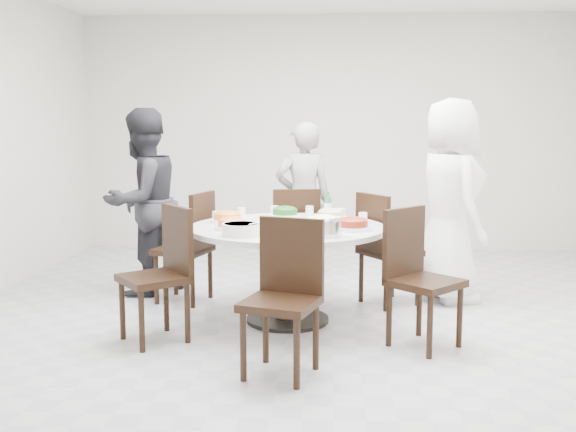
# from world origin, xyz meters

# --- Properties ---
(floor) EXTENTS (6.00, 6.00, 0.01)m
(floor) POSITION_xyz_m (0.00, 0.00, 0.00)
(floor) COLOR #ACACB1
(floor) RESTS_ON ground
(wall_back) EXTENTS (6.00, 0.01, 2.80)m
(wall_back) POSITION_xyz_m (0.00, 3.00, 1.40)
(wall_back) COLOR beige
(wall_back) RESTS_ON ground
(wall_front) EXTENTS (6.00, 0.01, 2.80)m
(wall_front) POSITION_xyz_m (0.00, -3.00, 1.40)
(wall_front) COLOR beige
(wall_front) RESTS_ON ground
(dining_table) EXTENTS (1.50, 1.50, 0.75)m
(dining_table) POSITION_xyz_m (-0.35, -0.09, 0.38)
(dining_table) COLOR silver
(dining_table) RESTS_ON floor
(chair_ne) EXTENTS (0.58, 0.58, 0.95)m
(chair_ne) POSITION_xyz_m (0.48, 0.47, 0.47)
(chair_ne) COLOR black
(chair_ne) RESTS_ON floor
(chair_n) EXTENTS (0.47, 0.47, 0.95)m
(chair_n) POSITION_xyz_m (-0.34, 0.92, 0.47)
(chair_n) COLOR black
(chair_n) RESTS_ON floor
(chair_nw) EXTENTS (0.52, 0.52, 0.95)m
(chair_nw) POSITION_xyz_m (-1.28, 0.45, 0.47)
(chair_nw) COLOR black
(chair_nw) RESTS_ON floor
(chair_sw) EXTENTS (0.59, 0.59, 0.95)m
(chair_sw) POSITION_xyz_m (-1.26, -0.63, 0.47)
(chair_sw) COLOR black
(chair_sw) RESTS_ON floor
(chair_s) EXTENTS (0.53, 0.53, 0.95)m
(chair_s) POSITION_xyz_m (-0.32, -1.22, 0.47)
(chair_s) COLOR black
(chair_s) RESTS_ON floor
(chair_se) EXTENTS (0.59, 0.59, 0.95)m
(chair_se) POSITION_xyz_m (0.63, -0.63, 0.47)
(chair_se) COLOR black
(chair_se) RESTS_ON floor
(diner_right) EXTENTS (0.78, 0.98, 1.74)m
(diner_right) POSITION_xyz_m (1.00, 0.63, 0.87)
(diner_right) COLOR white
(diner_right) RESTS_ON floor
(diner_middle) EXTENTS (0.63, 0.48, 1.54)m
(diner_middle) POSITION_xyz_m (-0.29, 1.45, 0.77)
(diner_middle) COLOR black
(diner_middle) RESTS_ON floor
(diner_left) EXTENTS (0.96, 1.02, 1.66)m
(diner_left) POSITION_xyz_m (-1.69, 0.70, 0.83)
(diner_left) COLOR black
(diner_left) RESTS_ON floor
(dish_greens) EXTENTS (0.26, 0.26, 0.07)m
(dish_greens) POSITION_xyz_m (-0.40, 0.38, 0.78)
(dish_greens) COLOR white
(dish_greens) RESTS_ON dining_table
(dish_pale) EXTENTS (0.27, 0.27, 0.07)m
(dish_pale) POSITION_xyz_m (-0.02, 0.25, 0.79)
(dish_pale) COLOR white
(dish_pale) RESTS_ON dining_table
(dish_orange) EXTENTS (0.27, 0.27, 0.07)m
(dish_orange) POSITION_xyz_m (-0.83, 0.06, 0.79)
(dish_orange) COLOR white
(dish_orange) RESTS_ON dining_table
(dish_redbrown) EXTENTS (0.29, 0.29, 0.07)m
(dish_redbrown) POSITION_xyz_m (0.14, -0.25, 0.79)
(dish_redbrown) COLOR white
(dish_redbrown) RESTS_ON dining_table
(dish_tofu) EXTENTS (0.26, 0.26, 0.07)m
(dish_tofu) POSITION_xyz_m (-0.75, -0.28, 0.78)
(dish_tofu) COLOR white
(dish_tofu) RESTS_ON dining_table
(rice_bowl) EXTENTS (0.26, 0.26, 0.11)m
(rice_bowl) POSITION_xyz_m (-0.07, -0.52, 0.80)
(rice_bowl) COLOR silver
(rice_bowl) RESTS_ON dining_table
(soup_bowl) EXTENTS (0.27, 0.27, 0.08)m
(soup_bowl) POSITION_xyz_m (-0.65, -0.54, 0.79)
(soup_bowl) COLOR white
(soup_bowl) RESTS_ON dining_table
(beverage_bottle) EXTENTS (0.06, 0.06, 0.21)m
(beverage_bottle) POSITION_xyz_m (-0.04, 0.45, 0.85)
(beverage_bottle) COLOR #2B6B32
(beverage_bottle) RESTS_ON dining_table
(tea_cups) EXTENTS (0.07, 0.07, 0.08)m
(tea_cups) POSITION_xyz_m (-0.34, 0.50, 0.79)
(tea_cups) COLOR white
(tea_cups) RESTS_ON dining_table
(chopsticks) EXTENTS (0.24, 0.04, 0.01)m
(chopsticks) POSITION_xyz_m (-0.38, 0.54, 0.76)
(chopsticks) COLOR tan
(chopsticks) RESTS_ON dining_table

